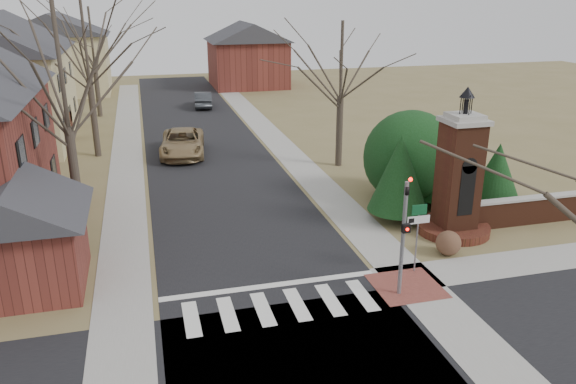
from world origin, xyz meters
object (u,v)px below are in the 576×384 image
object	(u,v)px
brick_gate_monument	(458,186)
pickup_truck	(183,143)
sign_post	(418,225)
distant_car	(203,99)
traffic_signal_pole	(404,227)

from	to	relation	value
brick_gate_monument	pickup_truck	world-z (taller)	brick_gate_monument
sign_post	brick_gate_monument	size ratio (longest dim) A/B	0.42
sign_post	brick_gate_monument	distance (m)	4.55
sign_post	pickup_truck	distance (m)	20.17
brick_gate_monument	distant_car	distance (m)	32.64
pickup_truck	distant_car	world-z (taller)	pickup_truck
distant_car	traffic_signal_pole	bearing A→B (deg)	100.20
sign_post	pickup_truck	world-z (taller)	sign_post
brick_gate_monument	distant_car	bearing A→B (deg)	103.12
pickup_truck	distant_car	xyz separation A→B (m)	(3.20, 15.95, -0.10)
brick_gate_monument	traffic_signal_pole	bearing A→B (deg)	-136.76
traffic_signal_pole	sign_post	distance (m)	2.02
traffic_signal_pole	sign_post	size ratio (longest dim) A/B	1.64
traffic_signal_pole	pickup_truck	world-z (taller)	traffic_signal_pole
traffic_signal_pole	distant_car	size ratio (longest dim) A/B	1.02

